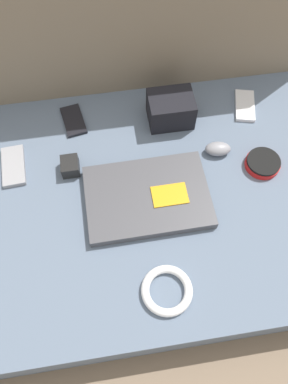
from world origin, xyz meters
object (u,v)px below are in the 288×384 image
Objects in this scene: phone_small at (73,120)px; computer_mouse at (218,149)px; laptop at (148,197)px; phone_black at (245,106)px; camera_pouch at (171,109)px; speaker_puck at (263,163)px; phone_silver at (13,166)px; charger_brick at (70,166)px.

computer_mouse is at bearing -33.51° from phone_small.
laptop reaches higher than phone_black.
camera_pouch reaches higher than phone_small.
phone_black is at bearing 86.90° from speaker_puck.
laptop is 2.49× the size of phone_silver.
charger_brick is (-0.40, 0.01, 0.00)m from computer_mouse.
phone_silver is at bearing 155.67° from laptop.
laptop is 0.24m from computer_mouse.
phone_small is at bearing 34.55° from phone_silver.
computer_mouse is 0.56m from phone_silver.
laptop is 4.21× the size of computer_mouse.
computer_mouse is 0.19m from phone_black.
charger_brick reaches higher than speaker_puck.
charger_brick is at bearing 172.71° from speaker_puck.
laptop is 0.27m from camera_pouch.
computer_mouse is 0.59× the size of phone_silver.
laptop is at bearing -127.91° from phone_black.
speaker_puck is 0.74× the size of phone_silver.
phone_black is (0.01, 0.21, -0.01)m from speaker_puck.
computer_mouse reaches higher than phone_small.
charger_brick is at bearing -156.18° from camera_pouch.
charger_brick reaches higher than phone_black.
phone_silver is at bearing -156.70° from phone_black.
computer_mouse reaches higher than speaker_puck.
phone_black is (0.68, 0.11, -0.00)m from phone_silver.
phone_silver is at bearing 171.64° from speaker_puck.
charger_brick reaches higher than laptop.
camera_pouch reaches higher than phone_black.
phone_black is at bearing 37.45° from laptop.
computer_mouse is at bearing -115.52° from phone_black.
phone_small is 0.17m from charger_brick.
phone_black is (0.12, 0.15, -0.01)m from computer_mouse.
phone_small is at bearing 155.10° from speaker_puck.
speaker_puck is at bearing -42.02° from camera_pouch.
camera_pouch is at bearing 137.98° from speaker_puck.
phone_small is at bearing 120.83° from laptop.
camera_pouch is 0.32m from charger_brick.
camera_pouch reaches higher than laptop.
phone_black is at bearing 57.89° from computer_mouse.
computer_mouse is 0.18m from camera_pouch.
phone_black is 0.23m from camera_pouch.
speaker_puck is 0.75× the size of phone_black.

